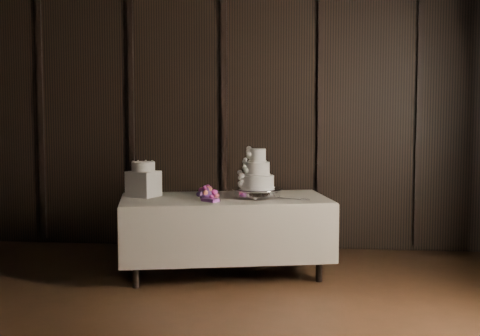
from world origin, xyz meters
name	(u,v)px	position (x,y,z in m)	size (l,w,h in m)	color
room	(155,128)	(0.00, 0.00, 1.50)	(6.08, 7.08, 3.08)	black
display_table	(225,233)	(0.17, 2.16, 0.42)	(2.18, 1.47, 0.76)	beige
cake_stand	(257,193)	(0.49, 2.18, 0.81)	(0.48, 0.48, 0.09)	silver
wedding_cake	(254,173)	(0.46, 2.16, 1.00)	(0.37, 0.32, 0.39)	white
bouquet	(207,194)	(0.02, 1.99, 0.82)	(0.26, 0.36, 0.17)	#EE6178
box_pedestal	(144,184)	(-0.63, 2.16, 0.89)	(0.26, 0.26, 0.25)	white
small_cake	(143,167)	(-0.63, 2.16, 1.06)	(0.23, 0.23, 0.09)	white
cake_knife	(288,199)	(0.78, 2.11, 0.77)	(0.37, 0.02, 0.01)	silver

